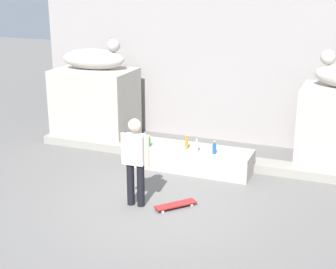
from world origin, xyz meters
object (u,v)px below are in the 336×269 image
statue_reclining_left (95,58)px  skateboard (176,205)px  bottle_blue (214,149)px  bottle_green (149,142)px  bottle_orange (187,143)px  skater (135,159)px  bottle_clear (197,146)px

statue_reclining_left → skateboard: bearing=-52.9°
bottle_blue → bottle_green: (-1.46, -0.09, -0.01)m
bottle_blue → bottle_orange: 0.65m
skater → bottle_orange: 1.99m
skateboard → bottle_blue: bottle_blue is taller
bottle_green → bottle_clear: bearing=4.7°
skateboard → bottle_orange: (-0.43, 1.79, 0.58)m
bottle_green → bottle_clear: size_ratio=0.92×
bottle_clear → statue_reclining_left: bearing=155.7°
skateboard → bottle_green: size_ratio=2.84×
statue_reclining_left → bottle_green: (2.14, -1.54, -1.47)m
bottle_green → bottle_orange: bearing=12.2°
bottle_orange → statue_reclining_left: bearing=155.3°
statue_reclining_left → skateboard: size_ratio=2.29×
statue_reclining_left → bottle_green: size_ratio=6.49×
skater → bottle_green: bearing=102.6°
bottle_blue → bottle_orange: (-0.64, 0.09, 0.02)m
statue_reclining_left → skater: (2.65, -3.30, -1.16)m
skateboard → bottle_blue: bearing=34.4°
statue_reclining_left → bottle_clear: size_ratio=5.98×
skater → bottle_blue: size_ratio=6.03×
bottle_blue → bottle_clear: (-0.39, 0.00, 0.00)m
bottle_clear → bottle_green: bearing=-175.3°
statue_reclining_left → bottle_blue: (3.60, -1.45, -1.46)m
bottle_blue → skateboard: bearing=-97.2°
bottle_green → bottle_orange: (0.81, 0.18, 0.02)m
bottle_blue → bottle_green: bearing=-176.6°
statue_reclining_left → bottle_clear: bearing=-34.2°
bottle_green → bottle_clear: 1.07m
statue_reclining_left → skater: size_ratio=1.00×
skateboard → bottle_clear: (-0.17, 1.70, 0.56)m
skateboard → skater: bearing=143.6°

